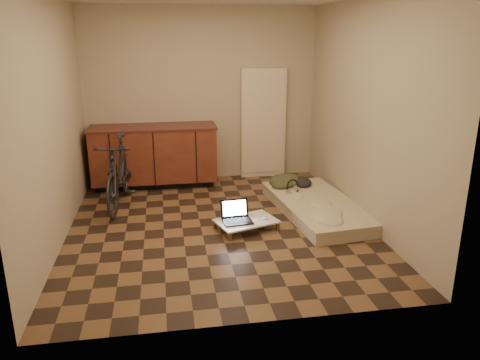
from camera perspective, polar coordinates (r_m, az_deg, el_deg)
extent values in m
cube|color=brown|center=(5.64, -2.57, -5.58)|extent=(3.50, 4.00, 0.00)
cube|color=#BDAD91|center=(7.23, -4.70, 10.24)|extent=(3.50, 0.00, 2.60)
cube|color=#BDAD91|center=(3.34, 1.38, 1.68)|extent=(3.50, 0.00, 2.60)
cube|color=#BDAD91|center=(5.35, -21.83, 6.48)|extent=(0.00, 4.00, 2.60)
cube|color=#BDAD91|center=(5.74, 15.03, 7.80)|extent=(0.00, 4.00, 2.60)
cube|color=black|center=(7.22, -10.21, -0.17)|extent=(1.70, 0.48, 0.10)
cube|color=#562218|center=(7.06, -10.40, 3.14)|extent=(1.80, 0.60, 0.78)
cube|color=#50211D|center=(6.98, -10.58, 6.36)|extent=(1.84, 0.62, 0.03)
cube|color=beige|center=(7.39, 2.84, 6.89)|extent=(0.70, 0.10, 1.70)
imported|color=black|center=(6.31, -14.55, 1.31)|extent=(0.64, 1.62, 1.02)
cube|color=beige|center=(6.09, 9.43, -3.43)|extent=(1.06, 1.93, 0.12)
cube|color=beige|center=(6.06, 9.46, -2.72)|extent=(1.09, 1.95, 0.04)
cube|color=brown|center=(5.23, -1.27, -6.93)|extent=(0.05, 0.05, 0.10)
cube|color=brown|center=(5.54, -3.05, -5.46)|extent=(0.05, 0.05, 0.10)
cube|color=brown|center=(5.51, 4.61, -5.65)|extent=(0.05, 0.05, 0.10)
cube|color=brown|center=(5.81, 2.59, -4.34)|extent=(0.05, 0.05, 0.10)
cube|color=white|center=(5.49, 0.77, -5.02)|extent=(0.79, 0.64, 0.02)
cube|color=black|center=(5.43, -0.31, -5.08)|extent=(0.35, 0.26, 0.02)
cube|color=black|center=(5.52, -0.69, -3.44)|extent=(0.33, 0.09, 0.21)
cube|color=white|center=(5.52, -0.69, -3.44)|extent=(0.28, 0.07, 0.17)
ellipsoid|color=silver|center=(5.52, 3.03, -4.63)|extent=(0.09, 0.10, 0.03)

